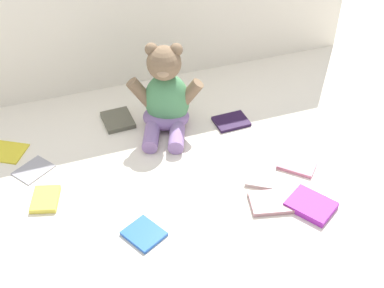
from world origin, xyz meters
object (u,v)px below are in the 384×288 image
object	(u,v)px
book_case_6	(261,176)
book_case_9	(297,166)
book_case_0	(118,120)
teddy_bear	(165,98)
book_case_2	(274,202)
book_case_8	(311,205)
book_case_1	(231,121)
book_case_3	(144,234)
book_case_4	(45,199)
book_case_5	(7,151)
book_case_7	(33,170)

from	to	relation	value
book_case_6	book_case_9	size ratio (longest dim) A/B	0.94
book_case_0	book_case_6	world-z (taller)	book_case_0
teddy_bear	book_case_9	size ratio (longest dim) A/B	2.76
book_case_2	book_case_9	xyz separation A→B (m)	(0.13, 0.11, -0.00)
book_case_9	book_case_0	bearing A→B (deg)	93.14
book_case_2	book_case_8	bearing A→B (deg)	-104.83
book_case_2	book_case_1	bearing A→B (deg)	8.13
book_case_3	book_case_4	distance (m)	0.31
book_case_1	book_case_6	world-z (taller)	same
teddy_bear	book_case_1	world-z (taller)	teddy_bear
book_case_2	book_case_6	bearing A→B (deg)	6.86
teddy_bear	book_case_4	bearing A→B (deg)	-131.05
book_case_8	book_case_9	world-z (taller)	book_case_8
book_case_3	book_case_9	world-z (taller)	same
book_case_1	book_case_4	bearing A→B (deg)	-77.36
book_case_1	book_case_9	distance (m)	0.29
book_case_5	book_case_8	world-z (taller)	book_case_8
teddy_bear	book_case_3	size ratio (longest dim) A/B	3.11
book_case_0	book_case_4	world-z (taller)	same
book_case_3	book_case_7	size ratio (longest dim) A/B	0.92
book_case_7	book_case_2	bearing A→B (deg)	25.25
book_case_9	book_case_7	bearing A→B (deg)	116.21
book_case_1	book_case_2	xyz separation A→B (m)	(-0.04, -0.38, 0.00)
teddy_bear	book_case_8	bearing A→B (deg)	-40.16
book_case_7	book_case_8	size ratio (longest dim) A/B	0.86
book_case_4	book_case_5	world-z (taller)	book_case_4
book_case_0	book_case_8	size ratio (longest dim) A/B	0.94
book_case_2	book_case_9	distance (m)	0.17
book_case_7	book_case_8	distance (m)	0.81
book_case_2	book_case_3	xyz separation A→B (m)	(-0.37, 0.01, -0.00)
book_case_0	book_case_9	world-z (taller)	book_case_0
book_case_1	book_case_4	distance (m)	0.65
book_case_4	book_case_7	world-z (taller)	book_case_4
book_case_6	book_case_9	distance (m)	0.12
book_case_4	book_case_7	size ratio (longest dim) A/B	0.93
book_case_7	book_case_4	bearing A→B (deg)	-26.36
teddy_bear	book_case_6	xyz separation A→B (m)	(0.19, -0.33, -0.10)
teddy_bear	book_case_9	xyz separation A→B (m)	(0.31, -0.33, -0.10)
book_case_6	book_case_7	world-z (taller)	book_case_6
book_case_9	book_case_3	bearing A→B (deg)	146.11
book_case_5	book_case_3	bearing A→B (deg)	-115.03
book_case_5	book_case_6	xyz separation A→B (m)	(0.69, -0.37, 0.00)
book_case_1	book_case_2	size ratio (longest dim) A/B	0.84
book_case_2	book_case_3	world-z (taller)	book_case_2
book_case_5	book_case_7	world-z (taller)	book_case_5
book_case_0	book_case_2	bearing A→B (deg)	119.50
book_case_0	book_case_3	world-z (taller)	book_case_0
book_case_1	book_case_8	world-z (taller)	book_case_8
book_case_6	book_case_8	xyz separation A→B (m)	(0.08, -0.16, 0.00)
book_case_3	book_case_4	world-z (taller)	book_case_4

